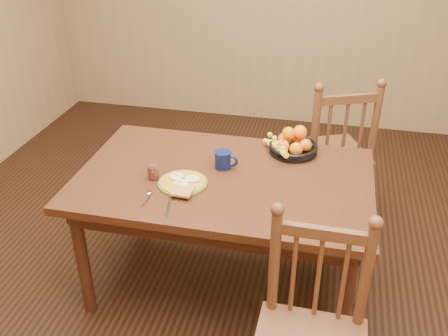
% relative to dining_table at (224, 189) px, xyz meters
% --- Properties ---
extents(room, '(4.52, 5.02, 2.72)m').
position_rel_dining_table_xyz_m(room, '(0.00, 0.00, 0.68)').
color(room, black).
rests_on(room, ground).
extents(dining_table, '(1.60, 1.00, 0.75)m').
position_rel_dining_table_xyz_m(dining_table, '(0.00, 0.00, 0.00)').
color(dining_table, black).
rests_on(dining_table, ground).
extents(chair_far, '(0.63, 0.62, 1.08)m').
position_rel_dining_table_xyz_m(chair_far, '(0.57, 0.83, -0.14)').
color(chair_far, '#4A2A16').
rests_on(chair_far, ground).
extents(breakfast_plate, '(0.26, 0.29, 0.04)m').
position_rel_dining_table_xyz_m(breakfast_plate, '(-0.19, -0.14, 0.10)').
color(breakfast_plate, '#59601E').
rests_on(breakfast_plate, dining_table).
extents(fork, '(0.05, 0.18, 0.00)m').
position_rel_dining_table_xyz_m(fork, '(-0.19, -0.35, 0.09)').
color(fork, silver).
rests_on(fork, dining_table).
extents(spoon, '(0.04, 0.16, 0.01)m').
position_rel_dining_table_xyz_m(spoon, '(-0.33, -0.28, 0.09)').
color(spoon, silver).
rests_on(spoon, dining_table).
extents(coffee_mug, '(0.13, 0.09, 0.10)m').
position_rel_dining_table_xyz_m(coffee_mug, '(-0.02, 0.09, 0.14)').
color(coffee_mug, '#0A143B').
rests_on(coffee_mug, dining_table).
extents(juice_glass, '(0.06, 0.06, 0.09)m').
position_rel_dining_table_xyz_m(juice_glass, '(-0.37, -0.11, 0.13)').
color(juice_glass, silver).
rests_on(juice_glass, dining_table).
extents(fruit_bowl, '(0.32, 0.32, 0.17)m').
position_rel_dining_table_xyz_m(fruit_bowl, '(0.33, 0.36, 0.14)').
color(fruit_bowl, black).
rests_on(fruit_bowl, dining_table).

